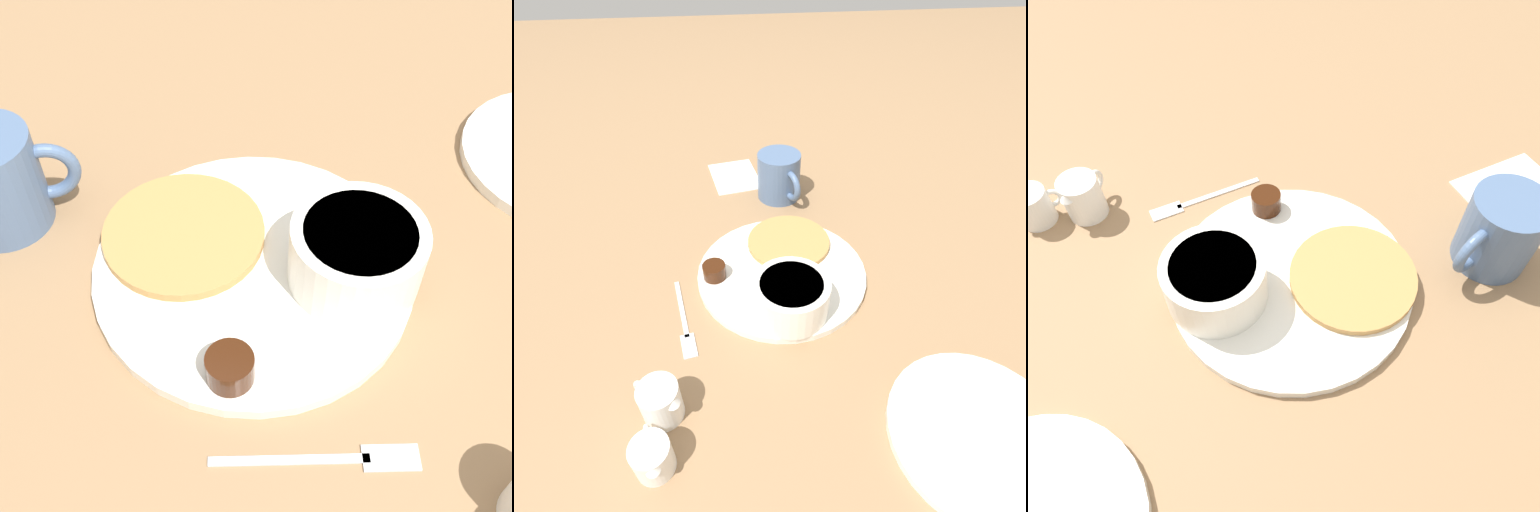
{
  "view_description": "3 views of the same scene",
  "coord_description": "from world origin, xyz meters",
  "views": [
    {
      "loc": [
        0.06,
        -0.35,
        0.45
      ],
      "look_at": [
        0.01,
        -0.02,
        0.05
      ],
      "focal_mm": 45.0,
      "sensor_mm": 36.0,
      "label": 1
    },
    {
      "loc": [
        0.47,
        -0.08,
        0.48
      ],
      "look_at": [
        -0.02,
        -0.02,
        0.03
      ],
      "focal_mm": 28.0,
      "sensor_mm": 36.0,
      "label": 2
    },
    {
      "loc": [
        0.1,
        0.31,
        0.49
      ],
      "look_at": [
        0.01,
        -0.01,
        0.04
      ],
      "focal_mm": 35.0,
      "sensor_mm": 36.0,
      "label": 3
    }
  ],
  "objects": [
    {
      "name": "syrup_cup",
      "position": [
        -0.0,
        -0.11,
        0.02
      ],
      "size": [
        0.04,
        0.04,
        0.03
      ],
      "color": "#38190A",
      "rests_on": "plate"
    },
    {
      "name": "creamer_pitcher_near",
      "position": [
        0.22,
        -0.18,
        0.03
      ],
      "size": [
        0.05,
        0.06,
        0.06
      ],
      "color": "white",
      "rests_on": "ground_plane"
    },
    {
      "name": "pancake_stack",
      "position": [
        -0.07,
        0.02,
        0.02
      ],
      "size": [
        0.15,
        0.15,
        0.01
      ],
      "color": "#B78447",
      "rests_on": "plate"
    },
    {
      "name": "creamer_pitcher_far",
      "position": [
        0.28,
        -0.19,
        0.02
      ],
      "size": [
        0.06,
        0.04,
        0.05
      ],
      "color": "white",
      "rests_on": "ground_plane"
    },
    {
      "name": "coffee_mug",
      "position": [
        -0.24,
        0.03,
        0.05
      ],
      "size": [
        0.12,
        0.09,
        0.1
      ],
      "color": "slate",
      "rests_on": "ground_plane"
    },
    {
      "name": "bowl",
      "position": [
        0.09,
        -0.0,
        0.04
      ],
      "size": [
        0.11,
        0.11,
        0.06
      ],
      "color": "white",
      "rests_on": "plate"
    },
    {
      "name": "ground_plane",
      "position": [
        0.0,
        0.0,
        0.0
      ],
      "size": [
        4.0,
        4.0,
        0.0
      ],
      "primitive_type": "plane",
      "color": "#93704C"
    },
    {
      "name": "napkin",
      "position": [
        -0.33,
        -0.06,
        0.0
      ],
      "size": [
        0.15,
        0.12,
        0.0
      ],
      "color": "white",
      "rests_on": "ground_plane"
    },
    {
      "name": "fork",
      "position": [
        0.09,
        -0.16,
        0.0
      ],
      "size": [
        0.15,
        0.04,
        0.0
      ],
      "color": "silver",
      "rests_on": "ground_plane"
    },
    {
      "name": "plate",
      "position": [
        0.0,
        0.0,
        0.01
      ],
      "size": [
        0.28,
        0.28,
        0.01
      ],
      "color": "white",
      "rests_on": "ground_plane"
    },
    {
      "name": "butter_ramekin",
      "position": [
        0.1,
        -0.02,
        0.03
      ],
      "size": [
        0.05,
        0.05,
        0.04
      ],
      "color": "white",
      "rests_on": "plate"
    }
  ]
}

